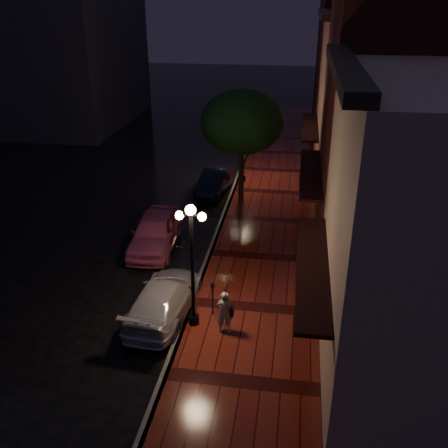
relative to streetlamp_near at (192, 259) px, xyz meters
The scene contains 15 objects.
ground 5.65m from the streetlamp_near, 94.00° to the left, with size 120.00×120.00×0.00m, color black.
sidewalk 5.91m from the streetlamp_near, 69.19° to the left, with size 4.50×60.00×0.15m, color #4D130D.
curb 5.61m from the streetlamp_near, 94.00° to the left, with size 0.25×60.00×0.15m, color #595451.
storefront_near 6.92m from the streetlamp_near, ahead, with size 5.00×8.00×8.50m, color gray.
storefront_mid 10.08m from the streetlamp_near, 46.47° to the left, with size 5.00×8.00×11.00m, color #511914.
storefront_far 16.52m from the streetlamp_near, 66.09° to the left, with size 5.00×8.00×9.00m, color #8C5951.
storefront_extra 25.98m from the streetlamp_near, 75.10° to the left, with size 5.00×12.00×10.00m, color #511914.
streetlamp_near is the anchor object (origin of this frame).
streetlamp_far 14.00m from the streetlamp_near, 90.00° to the left, with size 0.96×0.36×4.31m.
street_tree 11.12m from the streetlamp_near, 88.65° to the left, with size 4.16×4.16×5.80m.
pink_car 6.34m from the streetlamp_near, 117.85° to the left, with size 1.82×4.53×1.54m, color #C3507B.
navy_car 12.55m from the streetlamp_near, 96.35° to the left, with size 1.38×3.95×1.30m, color black.
silver_car 2.33m from the streetlamp_near, 154.74° to the left, with size 1.83×4.51×1.31m, color #B6B5BD.
woman_with_umbrella 1.53m from the streetlamp_near, 14.15° to the right, with size 0.88×0.90×2.12m.
parking_meter 1.88m from the streetlamp_near, 48.99° to the left, with size 0.13×0.11×1.25m.
Camera 1 is at (3.41, -18.43, 10.29)m, focal length 40.00 mm.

